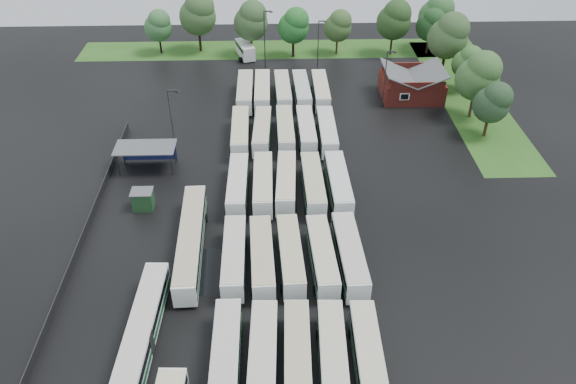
{
  "coord_description": "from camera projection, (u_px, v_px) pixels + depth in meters",
  "views": [
    {
      "loc": [
        0.23,
        -44.29,
        43.36
      ],
      "look_at": [
        2.0,
        12.0,
        2.5
      ],
      "focal_mm": 35.0,
      "sensor_mm": 36.0,
      "label": 1
    }
  ],
  "objects": [
    {
      "name": "ground",
      "position": [
        273.0,
        275.0,
        61.29
      ],
      "size": [
        160.0,
        160.0,
        0.0
      ],
      "primitive_type": "plane",
      "color": "black",
      "rests_on": "ground"
    },
    {
      "name": "brick_building",
      "position": [
        411.0,
        87.0,
        95.4
      ],
      "size": [
        10.07,
        8.6,
        5.39
      ],
      "color": "maroon",
      "rests_on": "ground"
    },
    {
      "name": "wash_shed",
      "position": [
        146.0,
        149.0,
        76.92
      ],
      "size": [
        8.2,
        4.2,
        3.58
      ],
      "color": "#2D2D30",
      "rests_on": "ground"
    },
    {
      "name": "utility_hut",
      "position": [
        143.0,
        199.0,
        70.3
      ],
      "size": [
        2.7,
        2.2,
        2.62
      ],
      "color": "#19411E",
      "rests_on": "ground"
    },
    {
      "name": "grass_strip_north",
      "position": [
        280.0,
        49.0,
        113.76
      ],
      "size": [
        80.0,
        10.0,
        0.01
      ],
      "primitive_type": "cube",
      "color": "#2A5A19",
      "rests_on": "ground"
    },
    {
      "name": "grass_strip_east",
      "position": [
        467.0,
        96.0,
        96.78
      ],
      "size": [
        10.0,
        50.0,
        0.01
      ],
      "primitive_type": "cube",
      "color": "#2A5A19",
      "rests_on": "ground"
    },
    {
      "name": "west_fence",
      "position": [
        86.0,
        228.0,
        66.85
      ],
      "size": [
        0.1,
        50.0,
        1.2
      ],
      "primitive_type": "cube",
      "color": "#2D2D30",
      "rests_on": "ground"
    },
    {
      "name": "bus_r1c0",
      "position": [
        226.0,
        357.0,
        50.36
      ],
      "size": [
        2.51,
        11.64,
        3.24
      ],
      "rotation": [
        0.0,
        0.0,
        0.0
      ],
      "color": "white",
      "rests_on": "ground"
    },
    {
      "name": "bus_r1c1",
      "position": [
        263.0,
        359.0,
        50.21
      ],
      "size": [
        2.84,
        11.7,
        3.24
      ],
      "rotation": [
        0.0,
        0.0,
        -0.03
      ],
      "color": "white",
      "rests_on": "ground"
    },
    {
      "name": "bus_r1c2",
      "position": [
        297.0,
        356.0,
        50.53
      ],
      "size": [
        2.69,
        11.29,
        3.13
      ],
      "rotation": [
        0.0,
        0.0,
        -0.03
      ],
      "color": "white",
      "rests_on": "ground"
    },
    {
      "name": "bus_r1c3",
      "position": [
        333.0,
        356.0,
        50.46
      ],
      "size": [
        2.82,
        11.41,
        3.15
      ],
      "rotation": [
        0.0,
        0.0,
        -0.04
      ],
      "color": "white",
      "rests_on": "ground"
    },
    {
      "name": "bus_r1c4",
      "position": [
        368.0,
        356.0,
        50.48
      ],
      "size": [
        2.62,
        11.27,
        3.12
      ],
      "rotation": [
        0.0,
        0.0,
        -0.02
      ],
      "color": "white",
      "rests_on": "ground"
    },
    {
      "name": "bus_r2c0",
      "position": [
        234.0,
        257.0,
        61.12
      ],
      "size": [
        2.54,
        11.38,
        3.16
      ],
      "rotation": [
        0.0,
        0.0,
        0.01
      ],
      "color": "white",
      "rests_on": "ground"
    },
    {
      "name": "bus_r2c1",
      "position": [
        262.0,
        257.0,
        61.03
      ],
      "size": [
        2.92,
        11.53,
        3.18
      ],
      "rotation": [
        0.0,
        0.0,
        0.04
      ],
      "color": "white",
      "rests_on": "ground"
    },
    {
      "name": "bus_r2c2",
      "position": [
        291.0,
        255.0,
        61.33
      ],
      "size": [
        2.92,
        11.4,
        3.14
      ],
      "rotation": [
        0.0,
        0.0,
        0.05
      ],
      "color": "white",
      "rests_on": "ground"
    },
    {
      "name": "bus_r2c3",
      "position": [
        322.0,
        256.0,
        61.21
      ],
      "size": [
        2.99,
        11.47,
        3.16
      ],
      "rotation": [
        0.0,
        0.0,
        0.05
      ],
      "color": "white",
      "rests_on": "ground"
    },
    {
      "name": "bus_r2c4",
      "position": [
        350.0,
        255.0,
        61.22
      ],
      "size": [
        2.98,
        11.97,
        3.31
      ],
      "rotation": [
        0.0,
        0.0,
        0.04
      ],
      "color": "white",
      "rests_on": "ground"
    },
    {
      "name": "bus_r3c0",
      "position": [
        238.0,
        185.0,
        72.07
      ],
      "size": [
        2.52,
        11.45,
        3.18
      ],
      "rotation": [
        0.0,
        0.0,
        -0.01
      ],
      "color": "white",
      "rests_on": "ground"
    },
    {
      "name": "bus_r3c1",
      "position": [
        263.0,
        184.0,
        72.26
      ],
      "size": [
        2.49,
        11.56,
        3.22
      ],
      "rotation": [
        0.0,
        0.0,
        -0.0
      ],
      "color": "white",
      "rests_on": "ground"
    },
    {
      "name": "bus_r3c2",
      "position": [
        286.0,
        183.0,
        72.55
      ],
      "size": [
        2.98,
        11.54,
        3.18
      ],
      "rotation": [
        0.0,
        0.0,
        -0.05
      ],
      "color": "white",
      "rests_on": "ground"
    },
    {
      "name": "bus_r3c3",
      "position": [
        313.0,
        184.0,
        72.16
      ],
      "size": [
        2.71,
        11.66,
        3.23
      ],
      "rotation": [
        0.0,
        0.0,
        0.02
      ],
      "color": "white",
      "rests_on": "ground"
    },
    {
      "name": "bus_r3c4",
      "position": [
        338.0,
        184.0,
        72.23
      ],
      "size": [
        2.73,
        11.84,
        3.28
      ],
      "rotation": [
        0.0,
        0.0,
        0.02
      ],
      "color": "white",
      "rests_on": "ground"
    },
    {
      "name": "bus_r4c0",
      "position": [
        240.0,
        132.0,
        82.98
      ],
      "size": [
        2.7,
        11.78,
        3.27
      ],
      "rotation": [
        0.0,
        0.0,
        0.02
      ],
      "color": "white",
      "rests_on": "ground"
    },
    {
      "name": "bus_r4c1",
      "position": [
        262.0,
        131.0,
        83.37
      ],
      "size": [
        2.86,
        11.34,
        3.13
      ],
      "rotation": [
        0.0,
        0.0,
        -0.04
      ],
      "color": "white",
      "rests_on": "ground"
    },
    {
      "name": "bus_r4c2",
      "position": [
        285.0,
        130.0,
        83.53
      ],
      "size": [
        2.59,
        11.43,
        3.17
      ],
      "rotation": [
        0.0,
        0.0,
        0.01
      ],
      "color": "white",
      "rests_on": "ground"
    },
    {
      "name": "bus_r4c3",
      "position": [
        306.0,
        130.0,
        83.63
      ],
      "size": [
        2.61,
        11.29,
        3.13
      ],
      "rotation": [
        0.0,
        0.0,
        0.02
      ],
      "color": "white",
      "rests_on": "ground"
    },
    {
      "name": "bus_r4c4",
      "position": [
        327.0,
        132.0,
        83.19
      ],
      "size": [
        2.5,
        11.49,
        3.2
      ],
      "rotation": [
        0.0,
        0.0,
        -0.0
      ],
      "color": "white",
      "rests_on": "ground"
    },
    {
      "name": "bus_r5c0",
      "position": [
        245.0,
        92.0,
        93.91
      ],
      "size": [
        2.58,
        11.9,
        3.31
      ],
      "rotation": [
        0.0,
        0.0,
        0.0
      ],
      "color": "white",
      "rests_on": "ground"
    },
    {
      "name": "bus_r5c1",
      "position": [
        262.0,
        91.0,
        94.04
      ],
      "size": [
        2.56,
        11.87,
        3.3
      ],
      "rotation": [
        0.0,
        0.0,
        -0.0
      ],
      "color": "white",
      "rests_on": "ground"
    },
    {
      "name": "bus_r5c2",
      "position": [
        283.0,
        91.0,
        94.22
      ],
      "size": [
        2.82,
        11.65,
        3.22
      ],
      "rotation": [
        0.0,
        0.0,
        0.03
      ],
      "color": "white",
      "rests_on": "ground"
    },
    {
      "name": "bus_r5c3",
      "position": [
        302.0,
        91.0,
        94.3
      ],
      "size": [
        2.86,
        11.62,
        3.21
      ],
      "rotation": [
        0.0,
        0.0,
        0.04
      ],
      "color": "white",
      "rests_on": "ground"
    },
    {
      "name": "bus_r5c4",
      "position": [
        321.0,
        91.0,
        94.33
      ],
      "size": [
        2.49,
        11.58,
        3.22
      ],
      "rotation": [
        0.0,
        0.0,
        -0.0
      ],
      "color": "white",
      "rests_on": "ground"
    },
    {
      "name": "artic_bus_west_b",
      "position": [
        191.0,
        241.0,
        63.19
      ],
      "size": [
        3.07,
        17.69,
        3.27
      ],
      "rotation": [
        0.0,
        0.0,
        0.03
      ],
      "color": "white",
      "rests_on": "ground"
    },
    {
      "name": "artic_bus_west_c",
      "position": [
        141.0,
        335.0,
        52.39
      ],
      "size": [
        3.0,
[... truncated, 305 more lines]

